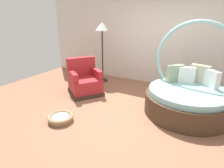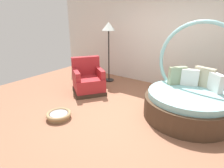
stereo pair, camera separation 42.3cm
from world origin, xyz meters
The scene contains 6 objects.
ground_plane centered at (0.00, 0.00, -0.01)m, with size 8.00×8.00×0.02m, color #936047.
back_wall centered at (0.00, 2.20, 1.59)m, with size 8.00×0.12×3.17m, color silver.
round_daybed centered at (1.10, 0.69, 0.38)m, with size 1.76×1.76×1.93m.
red_armchair centered at (-1.49, 0.44, 0.33)m, with size 1.11×1.11×0.94m.
pet_basket centered at (-1.02, -0.98, 0.07)m, with size 0.51×0.51×0.13m.
floor_lamp centered at (-1.61, 1.55, 1.53)m, with size 0.40×0.40×1.82m.
Camera 2 is at (1.87, -3.11, 2.01)m, focal length 30.17 mm.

